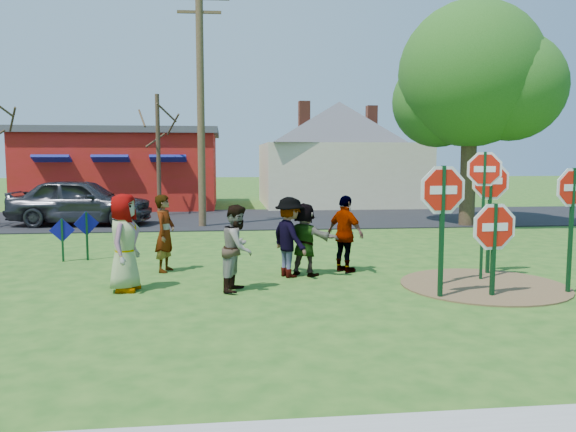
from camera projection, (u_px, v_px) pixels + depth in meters
name	position (u px, v px, depth m)	size (l,w,h in m)	color
ground	(251.00, 281.00, 11.45)	(120.00, 120.00, 0.00)	#235317
road	(238.00, 219.00, 22.82)	(120.00, 7.50, 0.04)	black
dirt_patch	(483.00, 285.00, 10.97)	(3.20, 3.20, 0.03)	brown
red_building	(126.00, 168.00, 28.42)	(9.40, 7.69, 3.90)	maroon
cream_house	(339.00, 149.00, 29.55)	(9.40, 9.40, 6.50)	beige
stop_sign_a	(443.00, 202.00, 9.86)	(1.17, 0.15, 2.52)	#103B1D
stop_sign_b	(484.00, 182.00, 11.27)	(0.93, 0.24, 2.75)	#103B1D
stop_sign_c	(572.00, 201.00, 10.20)	(0.97, 0.17, 2.45)	#103B1D
stop_sign_d	(490.00, 190.00, 11.88)	(1.12, 0.08, 2.57)	#103B1D
stop_sign_e	(494.00, 232.00, 10.01)	(1.15, 0.15, 1.85)	#103B1D
stop_sign_g	(442.00, 200.00, 10.85)	(1.04, 0.38, 2.44)	#103B1D
blue_diamond_c	(62.00, 235.00, 13.47)	(0.58, 0.11, 1.06)	#103B1D
blue_diamond_d	(87.00, 230.00, 13.65)	(0.55, 0.27, 1.20)	#103B1D
person_a	(124.00, 243.00, 10.49)	(0.90, 0.58, 1.84)	#445997
person_b	(165.00, 233.00, 12.28)	(0.62, 0.41, 1.70)	#2E7E6C
person_c	(238.00, 248.00, 10.52)	(0.79, 0.62, 1.63)	brown
person_d	(290.00, 237.00, 11.74)	(1.09, 0.63, 1.68)	#343339
person_e	(345.00, 234.00, 12.19)	(0.99, 0.41, 1.69)	#4C3461
person_f	(305.00, 239.00, 11.88)	(1.44, 0.46, 1.55)	#1A4E28
suv	(81.00, 201.00, 20.46)	(2.03, 5.04, 1.72)	#2D2D31
utility_pole	(201.00, 100.00, 19.78)	(2.10, 0.27, 8.57)	#4C3823
leafy_tree	(475.00, 82.00, 20.02)	(5.65, 5.15, 8.03)	#382819
bare_tree_east	(158.00, 138.00, 23.68)	(1.80, 1.80, 5.15)	#382819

